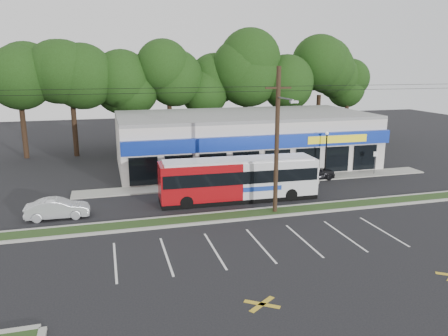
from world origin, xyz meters
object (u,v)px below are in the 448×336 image
sign_post (375,159)px  car_silver (57,208)px  pedestrian_a (317,178)px  utility_pole (275,136)px  car_dark (312,172)px  metrobus (239,178)px  lamp_post (326,149)px  pedestrian_b (258,182)px

sign_post → car_silver: sign_post is taller
pedestrian_a → utility_pole: bearing=2.5°
sign_post → car_silver: 27.91m
car_dark → pedestrian_a: pedestrian_a is taller
car_dark → utility_pole: bearing=132.8°
car_dark → car_silver: 21.51m
sign_post → metrobus: (-14.57, -4.08, 0.15)m
car_silver → pedestrian_a: pedestrian_a is taller
metrobus → pedestrian_a: 7.51m
pedestrian_a → car_silver: bearing=-32.1°
metrobus → car_silver: (-12.93, -0.63, -1.03)m
metrobus → car_dark: metrobus is taller
car_dark → pedestrian_a: 2.62m
lamp_post → pedestrian_b: 8.21m
car_silver → pedestrian_b: size_ratio=2.43×
utility_pole → metrobus: 5.34m
sign_post → pedestrian_a: size_ratio=1.26×
utility_pole → lamp_post: bearing=43.9°
utility_pole → sign_post: 15.71m
lamp_post → car_dark: lamp_post is taller
lamp_post → pedestrian_b: (-7.50, -2.80, -1.82)m
car_dark → pedestrian_b: 6.51m
sign_post → pedestrian_b: sign_post is taller
metrobus → car_dark: 9.06m
utility_pole → pedestrian_a: bearing=40.6°
pedestrian_a → pedestrian_b: pedestrian_a is taller
metrobus → pedestrian_a: metrobus is taller
utility_pole → car_dark: utility_pole is taller
car_silver → car_dark: bearing=-77.0°
pedestrian_a → pedestrian_b: size_ratio=1.04×
metrobus → pedestrian_b: metrobus is taller
sign_post → utility_pole: bearing=-149.9°
metrobus → pedestrian_b: size_ratio=7.12×
car_dark → pedestrian_a: (-0.76, -2.50, 0.15)m
car_silver → pedestrian_a: 20.36m
car_silver → pedestrian_b: pedestrian_b is taller
pedestrian_b → lamp_post: bearing=-125.3°
car_dark → metrobus: bearing=110.5°
car_silver → pedestrian_b: bearing=-81.3°
car_dark → pedestrian_b: pedestrian_b is taller
sign_post → metrobus: metrobus is taller
car_silver → pedestrian_a: bearing=-83.4°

